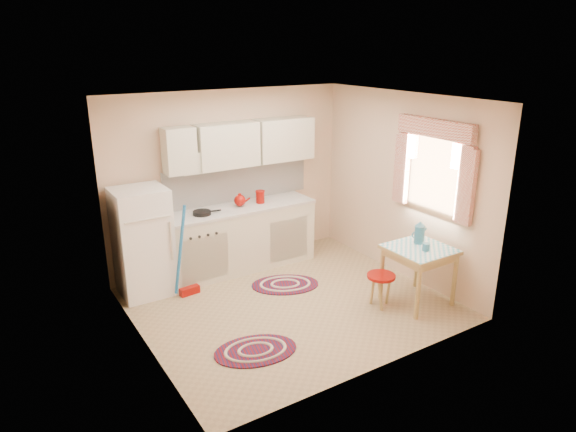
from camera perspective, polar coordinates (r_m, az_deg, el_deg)
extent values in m
plane|color=tan|center=(6.50, 0.21, -9.67)|extent=(3.60, 3.60, 0.00)
cube|color=silver|center=(5.75, 0.24, 12.83)|extent=(3.60, 3.20, 0.04)
cube|color=#CBA889|center=(7.35, -6.50, 4.10)|extent=(3.60, 0.04, 2.50)
cube|color=#CBA889|center=(4.82, 10.53, -4.05)|extent=(3.60, 0.04, 2.50)
cube|color=#CBA889|center=(5.32, -16.38, -2.32)|extent=(0.04, 3.20, 2.50)
cube|color=#CBA889|center=(7.10, 12.60, 3.24)|extent=(0.04, 3.20, 2.50)
cube|color=white|center=(7.41, -5.57, 3.80)|extent=(2.25, 0.03, 0.55)
cube|color=beige|center=(7.15, -5.16, 8.00)|extent=(2.25, 0.33, 0.60)
cube|color=white|center=(6.65, 15.97, 4.59)|extent=(0.04, 0.85, 0.95)
cube|color=white|center=(6.73, -15.83, -2.81)|extent=(0.65, 0.60, 1.40)
cube|color=beige|center=(7.32, -5.65, -2.60)|extent=(2.25, 0.60, 0.88)
cube|color=beige|center=(7.17, -5.77, 0.83)|extent=(2.27, 0.62, 0.04)
cylinder|color=black|center=(6.90, -9.54, 0.34)|extent=(0.27, 0.27, 0.05)
cylinder|color=#910A05|center=(7.31, -3.11, 2.07)|extent=(0.15, 0.15, 0.16)
cube|color=tan|center=(6.58, 14.20, -6.40)|extent=(0.72, 0.72, 0.72)
cylinder|color=#910A05|center=(6.45, 10.22, -8.14)|extent=(0.44, 0.44, 0.42)
cylinder|color=teal|center=(6.35, 15.08, -3.37)|extent=(0.12, 0.12, 0.10)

